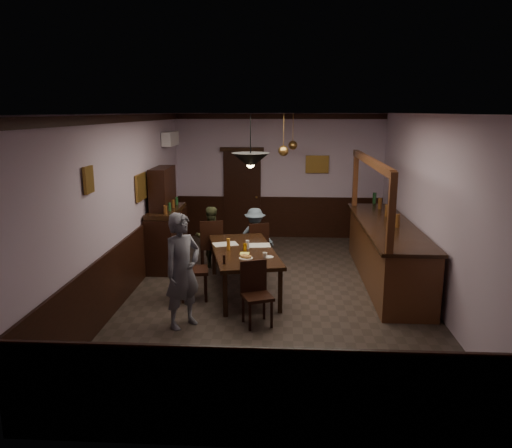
# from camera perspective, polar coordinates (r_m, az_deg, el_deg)

# --- Properties ---
(room) EXTENTS (5.01, 8.01, 3.01)m
(room) POSITION_cam_1_polar(r_m,az_deg,el_deg) (8.17, 2.32, 1.90)
(room) COLOR #2D2621
(room) RESTS_ON ground
(dining_table) EXTENTS (1.46, 2.37, 0.75)m
(dining_table) POSITION_cam_1_polar(r_m,az_deg,el_deg) (8.47, -1.43, -3.35)
(dining_table) COLOR black
(dining_table) RESTS_ON ground
(chair_far_left) EXTENTS (0.52, 0.52, 1.01)m
(chair_far_left) POSITION_cam_1_polar(r_m,az_deg,el_deg) (9.68, -5.12, -2.16)
(chair_far_left) COLOR black
(chair_far_left) RESTS_ON ground
(chair_far_right) EXTENTS (0.51, 0.51, 0.92)m
(chair_far_right) POSITION_cam_1_polar(r_m,az_deg,el_deg) (9.80, 0.18, -2.20)
(chair_far_right) COLOR black
(chair_far_right) RESTS_ON ground
(chair_near) EXTENTS (0.52, 0.52, 0.93)m
(chair_near) POSITION_cam_1_polar(r_m,az_deg,el_deg) (7.28, -0.05, -7.55)
(chair_near) COLOR black
(chair_near) RESTS_ON ground
(chair_side) EXTENTS (0.53, 0.53, 1.05)m
(chair_side) POSITION_cam_1_polar(r_m,az_deg,el_deg) (8.25, -7.71, -4.73)
(chair_side) COLOR black
(chair_side) RESTS_ON ground
(person_standing) EXTENTS (0.69, 0.72, 1.67)m
(person_standing) POSITION_cam_1_polar(r_m,az_deg,el_deg) (7.16, -8.40, -5.30)
(person_standing) COLOR slate
(person_standing) RESTS_ON ground
(person_seated_left) EXTENTS (0.71, 0.63, 1.21)m
(person_seated_left) POSITION_cam_1_polar(r_m,az_deg,el_deg) (9.94, -5.25, -1.44)
(person_seated_left) COLOR #4A5030
(person_seated_left) RESTS_ON ground
(person_seated_right) EXTENTS (0.77, 0.48, 1.15)m
(person_seated_right) POSITION_cam_1_polar(r_m,az_deg,el_deg) (10.05, -0.12, -1.41)
(person_seated_right) COLOR slate
(person_seated_right) RESTS_ON ground
(newspaper_left) EXTENTS (0.50, 0.43, 0.01)m
(newspaper_left) POSITION_cam_1_polar(r_m,az_deg,el_deg) (8.79, -3.53, -2.31)
(newspaper_left) COLOR silver
(newspaper_left) RESTS_ON dining_table
(newspaper_right) EXTENTS (0.45, 0.35, 0.01)m
(newspaper_right) POSITION_cam_1_polar(r_m,az_deg,el_deg) (8.69, 0.25, -2.46)
(newspaper_right) COLOR silver
(newspaper_right) RESTS_ON dining_table
(napkin) EXTENTS (0.18, 0.18, 0.00)m
(napkin) POSITION_cam_1_polar(r_m,az_deg,el_deg) (8.22, -1.31, -3.37)
(napkin) COLOR #FFF95D
(napkin) RESTS_ON dining_table
(saucer) EXTENTS (0.15, 0.15, 0.01)m
(saucer) POSITION_cam_1_polar(r_m,az_deg,el_deg) (8.00, 1.48, -3.79)
(saucer) COLOR white
(saucer) RESTS_ON dining_table
(coffee_cup) EXTENTS (0.10, 0.10, 0.07)m
(coffee_cup) POSITION_cam_1_polar(r_m,az_deg,el_deg) (7.96, 1.03, -3.55)
(coffee_cup) COLOR white
(coffee_cup) RESTS_ON saucer
(pastry_plate) EXTENTS (0.22, 0.22, 0.01)m
(pastry_plate) POSITION_cam_1_polar(r_m,az_deg,el_deg) (7.94, -1.17, -3.92)
(pastry_plate) COLOR white
(pastry_plate) RESTS_ON dining_table
(pastry_ring_a) EXTENTS (0.13, 0.13, 0.04)m
(pastry_ring_a) POSITION_cam_1_polar(r_m,az_deg,el_deg) (7.95, -1.36, -3.68)
(pastry_ring_a) COLOR #C68C47
(pastry_ring_a) RESTS_ON pastry_plate
(pastry_ring_b) EXTENTS (0.13, 0.13, 0.04)m
(pastry_ring_b) POSITION_cam_1_polar(r_m,az_deg,el_deg) (7.92, -1.00, -3.75)
(pastry_ring_b) COLOR #C68C47
(pastry_ring_b) RESTS_ON pastry_plate
(soda_can) EXTENTS (0.07, 0.07, 0.12)m
(soda_can) POSITION_cam_1_polar(r_m,az_deg,el_deg) (8.38, -1.26, -2.64)
(soda_can) COLOR orange
(soda_can) RESTS_ON dining_table
(beer_glass) EXTENTS (0.06, 0.06, 0.20)m
(beer_glass) POSITION_cam_1_polar(r_m,az_deg,el_deg) (8.41, -3.17, -2.33)
(beer_glass) COLOR #BF721E
(beer_glass) RESTS_ON dining_table
(water_glass) EXTENTS (0.06, 0.06, 0.15)m
(water_glass) POSITION_cam_1_polar(r_m,az_deg,el_deg) (8.46, -0.97, -2.38)
(water_glass) COLOR silver
(water_glass) RESTS_ON dining_table
(pepper_mill) EXTENTS (0.04, 0.04, 0.14)m
(pepper_mill) POSITION_cam_1_polar(r_m,az_deg,el_deg) (7.67, -3.65, -4.07)
(pepper_mill) COLOR black
(pepper_mill) RESTS_ON dining_table
(sideboard) EXTENTS (0.53, 1.49, 1.97)m
(sideboard) POSITION_cam_1_polar(r_m,az_deg,el_deg) (10.06, -10.24, -0.34)
(sideboard) COLOR black
(sideboard) RESTS_ON ground
(bar_counter) EXTENTS (0.93, 3.99, 2.24)m
(bar_counter) POSITION_cam_1_polar(r_m,az_deg,el_deg) (9.37, 14.65, -2.92)
(bar_counter) COLOR #452712
(bar_counter) RESTS_ON ground
(door_back) EXTENTS (0.90, 0.06, 2.10)m
(door_back) POSITION_cam_1_polar(r_m,az_deg,el_deg) (12.18, -1.59, 3.36)
(door_back) COLOR black
(door_back) RESTS_ON ground
(ac_unit) EXTENTS (0.20, 0.85, 0.30)m
(ac_unit) POSITION_cam_1_polar(r_m,az_deg,el_deg) (11.22, -9.76, 9.58)
(ac_unit) COLOR white
(ac_unit) RESTS_ON ground
(picture_left_small) EXTENTS (0.04, 0.28, 0.36)m
(picture_left_small) POSITION_cam_1_polar(r_m,az_deg,el_deg) (6.98, -18.60, 4.81)
(picture_left_small) COLOR olive
(picture_left_small) RESTS_ON ground
(picture_left_large) EXTENTS (0.04, 0.62, 0.48)m
(picture_left_large) POSITION_cam_1_polar(r_m,az_deg,el_deg) (9.29, -12.96, 4.17)
(picture_left_large) COLOR olive
(picture_left_large) RESTS_ON ground
(picture_back) EXTENTS (0.55, 0.04, 0.42)m
(picture_back) POSITION_cam_1_polar(r_m,az_deg,el_deg) (12.07, 7.00, 6.78)
(picture_back) COLOR olive
(picture_back) RESTS_ON ground
(pendant_iron) EXTENTS (0.56, 0.56, 0.78)m
(pendant_iron) POSITION_cam_1_polar(r_m,az_deg,el_deg) (7.38, -0.63, 7.27)
(pendant_iron) COLOR black
(pendant_iron) RESTS_ON ground
(pendant_brass_mid) EXTENTS (0.20, 0.20, 0.81)m
(pendant_brass_mid) POSITION_cam_1_polar(r_m,az_deg,el_deg) (9.63, 3.15, 8.34)
(pendant_brass_mid) COLOR #BF8C3F
(pendant_brass_mid) RESTS_ON ground
(pendant_brass_far) EXTENTS (0.20, 0.20, 0.81)m
(pendant_brass_far) POSITION_cam_1_polar(r_m,az_deg,el_deg) (11.24, 4.22, 8.96)
(pendant_brass_far) COLOR #BF8C3F
(pendant_brass_far) RESTS_ON ground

